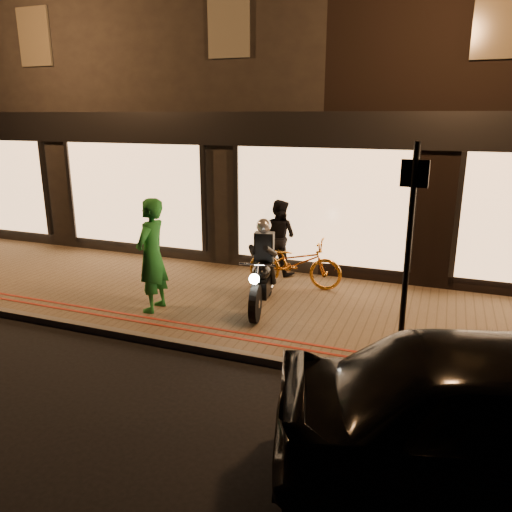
# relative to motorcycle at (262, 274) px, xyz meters

# --- Properties ---
(ground) EXTENTS (90.00, 90.00, 0.00)m
(ground) POSITION_rel_motorcycle_xyz_m (0.47, -1.83, -0.73)
(ground) COLOR black
(ground) RESTS_ON ground
(sidewalk) EXTENTS (50.00, 4.00, 0.12)m
(sidewalk) POSITION_rel_motorcycle_xyz_m (0.47, 0.17, -0.67)
(sidewalk) COLOR brown
(sidewalk) RESTS_ON ground
(kerb_stone) EXTENTS (50.00, 0.14, 0.12)m
(kerb_stone) POSITION_rel_motorcycle_xyz_m (0.47, -1.78, -0.67)
(kerb_stone) COLOR #59544C
(kerb_stone) RESTS_ON ground
(red_kerb_lines) EXTENTS (50.00, 0.26, 0.01)m
(red_kerb_lines) POSITION_rel_motorcycle_xyz_m (0.47, -1.28, -0.61)
(red_kerb_lines) COLOR maroon
(red_kerb_lines) RESTS_ON sidewalk
(building_row) EXTENTS (48.00, 10.11, 8.50)m
(building_row) POSITION_rel_motorcycle_xyz_m (0.47, 7.16, 3.51)
(building_row) COLOR black
(building_row) RESTS_ON ground
(motorcycle) EXTENTS (0.68, 1.93, 1.59)m
(motorcycle) POSITION_rel_motorcycle_xyz_m (0.00, 0.00, 0.00)
(motorcycle) COLOR black
(motorcycle) RESTS_ON sidewalk
(sign_post) EXTENTS (0.35, 0.09, 3.00)m
(sign_post) POSITION_rel_motorcycle_xyz_m (2.49, -1.18, 1.06)
(sign_post) COLOR black
(sign_post) RESTS_ON sidewalk
(bicycle_gold) EXTENTS (1.91, 0.76, 0.99)m
(bicycle_gold) POSITION_rel_motorcycle_xyz_m (0.22, 1.26, -0.12)
(bicycle_gold) COLOR orange
(bicycle_gold) RESTS_ON sidewalk
(person_green) EXTENTS (0.50, 0.74, 1.98)m
(person_green) POSITION_rel_motorcycle_xyz_m (-1.73, -0.80, 0.38)
(person_green) COLOR #217C2E
(person_green) RESTS_ON sidewalk
(person_dark) EXTENTS (0.92, 0.80, 1.61)m
(person_dark) POSITION_rel_motorcycle_xyz_m (-0.36, 1.97, 0.19)
(person_dark) COLOR black
(person_dark) RESTS_ON sidewalk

